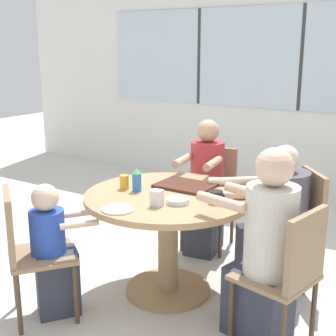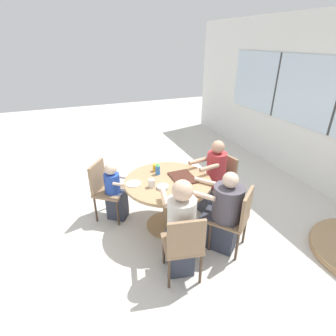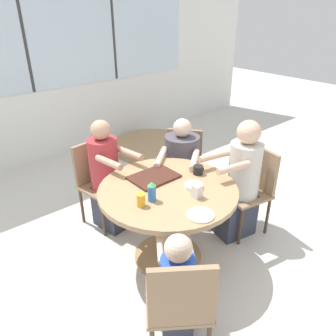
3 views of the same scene
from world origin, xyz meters
TOP-DOWN VIEW (x-y plane):
  - ground_plane at (0.00, 0.00)m, footprint 16.00×16.00m
  - wall_back_with_windows at (0.00, 2.79)m, footprint 8.40×0.08m
  - dining_table at (0.00, 0.00)m, footprint 1.13×1.13m
  - chair_for_woman_green_shirt at (0.92, -0.19)m, footprint 0.47×0.47m
  - chair_for_man_blue_shirt at (-0.15, 0.93)m, footprint 0.46×0.46m
  - chair_for_man_teal_shirt at (0.73, 0.59)m, footprint 0.56×0.56m
  - chair_for_toddler at (-0.56, -0.76)m, footprint 0.56×0.56m
  - person_woman_green_shirt at (0.76, -0.16)m, footprint 0.59×0.40m
  - person_man_blue_shirt at (-0.12, 0.77)m, footprint 0.36×0.55m
  - person_man_teal_shirt at (0.59, 0.48)m, footprint 0.72×0.68m
  - person_toddler at (-0.46, -0.63)m, footprint 0.41×0.44m
  - food_tray_dark at (0.02, 0.20)m, footprint 0.39×0.29m
  - coffee_mug at (0.36, 0.01)m, footprint 0.09×0.09m
  - sippy_cup at (-0.21, -0.06)m, footprint 0.07×0.07m
  - juice_glass at (-0.32, -0.07)m, footprint 0.06×0.06m
  - milk_carton_small at (0.08, -0.25)m, footprint 0.07×0.07m
  - bowl_white_shallow at (0.16, -0.13)m, footprint 0.15×0.15m
  - plate_tortillas at (-0.08, -0.44)m, footprint 0.20×0.20m
  - folded_table_stack at (1.44, 2.03)m, footprint 1.28×1.28m

SIDE VIEW (x-z plane):
  - ground_plane at x=0.00m, z-range 0.00..0.00m
  - folded_table_stack at x=1.44m, z-range 0.00..0.09m
  - person_toddler at x=-0.46m, z-range -0.03..0.85m
  - person_man_teal_shirt at x=0.59m, z-range -0.07..0.98m
  - chair_for_woman_green_shirt at x=0.92m, z-range 0.08..0.93m
  - chair_for_man_blue_shirt at x=-0.15m, z-range 0.08..0.93m
  - chair_for_man_teal_shirt at x=0.73m, z-range 0.08..0.93m
  - chair_for_toddler at x=-0.56m, z-range 0.08..0.93m
  - person_man_blue_shirt at x=-0.12m, z-range -0.05..1.07m
  - person_woman_green_shirt at x=0.76m, z-range -0.05..1.12m
  - dining_table at x=0.00m, z-range 0.18..0.91m
  - plate_tortillas at x=-0.08m, z-range 0.73..0.74m
  - food_tray_dark at x=0.02m, z-range 0.73..0.75m
  - bowl_white_shallow at x=0.16m, z-range 0.73..0.76m
  - coffee_mug at x=0.36m, z-range 0.73..0.80m
  - juice_glass at x=-0.32m, z-range 0.73..0.83m
  - milk_carton_small at x=0.08m, z-range 0.73..0.83m
  - sippy_cup at x=-0.21m, z-range 0.73..0.89m
  - wall_back_with_windows at x=0.00m, z-range 0.01..2.81m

